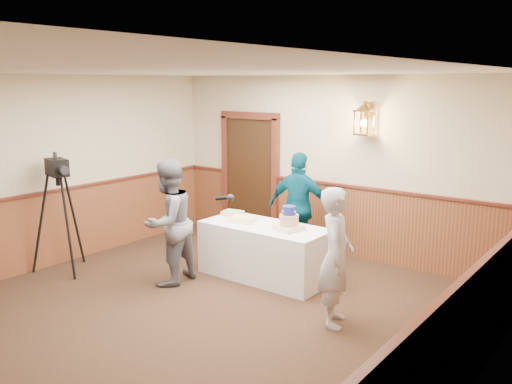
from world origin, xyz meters
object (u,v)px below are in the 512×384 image
tiered_cake (289,221)px  baker (336,257)px  sheet_cake_green (233,213)px  assistant_p (299,207)px  sheet_cake_yellow (244,219)px  display_table (265,251)px  interviewer (169,223)px  tv_camera_rig (61,222)px

tiered_cake → baker: size_ratio=0.24×
sheet_cake_green → assistant_p: bearing=46.5°
sheet_cake_green → sheet_cake_yellow: bearing=-28.8°
sheet_cake_yellow → sheet_cake_green: 0.42m
tiered_cake → sheet_cake_green: tiered_cake is taller
display_table → interviewer: 1.39m
tiered_cake → assistant_p: 1.01m
display_table → tv_camera_rig: bearing=-147.5°
interviewer → baker: size_ratio=1.08×
display_table → tv_camera_rig: tv_camera_rig is taller
sheet_cake_green → interviewer: 1.15m
baker → assistant_p: assistant_p is taller
interviewer → baker: 2.42m
assistant_p → display_table: bearing=80.0°
tiered_cake → tv_camera_rig: bearing=-151.5°
tiered_cake → sheet_cake_green: bearing=170.8°
sheet_cake_yellow → baker: (1.87, -0.70, 0.00)m
sheet_cake_yellow → tv_camera_rig: tv_camera_rig is taller
tv_camera_rig → display_table: bearing=47.4°
sheet_cake_yellow → tiered_cake: bearing=1.4°
tiered_cake → interviewer: bearing=-143.9°
sheet_cake_yellow → interviewer: (-0.54, -0.93, 0.06)m
sheet_cake_yellow → baker: bearing=-20.6°
tiered_cake → baker: baker is taller
sheet_cake_green → baker: bearing=-22.0°
tiered_cake → tv_camera_rig: tv_camera_rig is taller
tiered_cake → sheet_cake_green: 1.14m
display_table → tiered_cake: (0.41, -0.01, 0.50)m
display_table → baker: (1.51, -0.73, 0.41)m
sheet_cake_yellow → tv_camera_rig: 2.60m
assistant_p → tv_camera_rig: size_ratio=1.02×
tv_camera_rig → assistant_p: bearing=60.4°
display_table → sheet_cake_yellow: bearing=-175.8°
assistant_p → tv_camera_rig: assistant_p is taller
display_table → sheet_cake_green: 0.85m
display_table → tiered_cake: 0.65m
sheet_cake_green → tv_camera_rig: 2.46m
baker → sheet_cake_green: bearing=42.9°
tiered_cake → sheet_cake_yellow: (-0.76, -0.02, -0.09)m
tiered_cake → sheet_cake_yellow: bearing=-178.6°
display_table → assistant_p: (-0.02, 0.91, 0.46)m
sheet_cake_yellow → sheet_cake_green: bearing=151.2°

